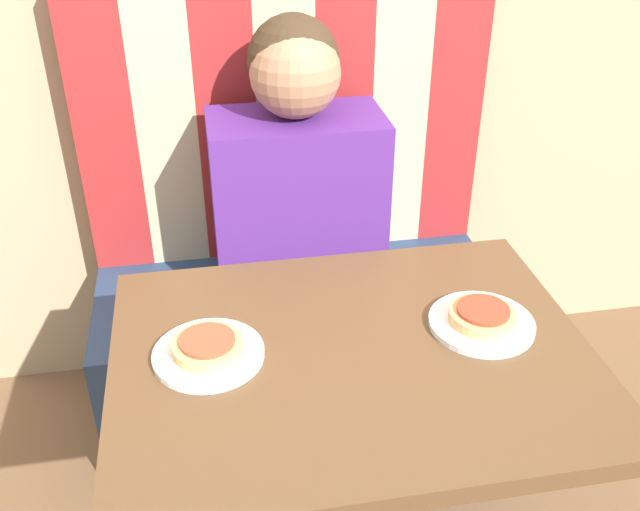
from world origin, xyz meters
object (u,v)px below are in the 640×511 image
at_px(plate_right, 481,323).
at_px(pizza_left, 208,346).
at_px(pizza_right, 483,315).
at_px(person, 297,168).
at_px(plate_left, 209,354).

distance_m(plate_right, pizza_left, 0.49).
bearing_deg(plate_right, pizza_right, 0.00).
distance_m(plate_right, pizza_right, 0.02).
relative_size(pizza_left, pizza_right, 1.00).
xyz_separation_m(plate_right, pizza_left, (-0.49, 0.00, 0.02)).
bearing_deg(plate_right, person, 112.03).
height_order(pizza_left, pizza_right, same).
bearing_deg(person, pizza_left, -112.03).
relative_size(plate_left, pizza_right, 1.57).
height_order(plate_right, pizza_left, pizza_left).
bearing_deg(plate_left, person, 67.97).
distance_m(plate_left, pizza_left, 0.02).
xyz_separation_m(person, plate_left, (-0.25, -0.61, -0.06)).
bearing_deg(plate_left, pizza_right, 0.00).
relative_size(plate_right, pizza_right, 1.57).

